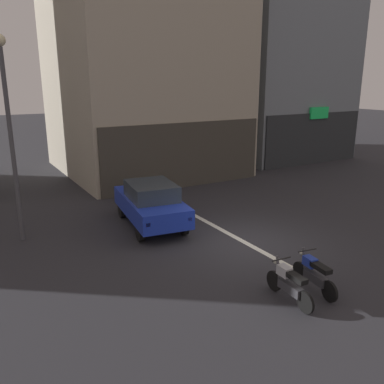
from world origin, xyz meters
TOP-DOWN VIEW (x-y plane):
  - ground_plane at (0.00, 0.00)m, footprint 120.00×120.00m
  - lane_centre_line at (0.00, 6.00)m, footprint 0.20×18.00m
  - building_mid_block at (1.90, 12.36)m, footprint 9.08×10.03m
  - building_far_right at (11.82, 12.35)m, footprint 8.28×8.24m
  - car_blue_crossing_near at (-1.97, 3.12)m, footprint 2.30×4.30m
  - street_lamp at (-6.24, 4.08)m, footprint 0.36×0.36m
  - motorcycle_silver_row_leftmost at (-1.35, -3.31)m, footprint 0.55×1.67m
  - motorcycle_blue_row_left_mid at (-0.44, -3.26)m, footprint 0.55×1.66m

SIDE VIEW (x-z plane):
  - ground_plane at x=0.00m, z-range 0.00..0.00m
  - lane_centre_line at x=0.00m, z-range 0.00..0.01m
  - motorcycle_silver_row_leftmost at x=-1.35m, z-range -0.03..0.95m
  - motorcycle_blue_row_left_mid at x=-0.44m, z-range -0.03..0.95m
  - car_blue_crossing_near at x=-1.97m, z-range 0.07..1.71m
  - street_lamp at x=-6.24m, z-range 0.73..7.19m
  - building_far_right at x=11.82m, z-range -0.01..12.54m
  - building_mid_block at x=1.90m, z-range -0.01..14.05m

